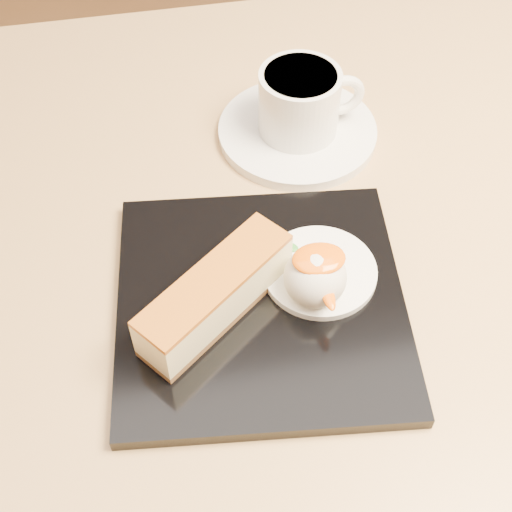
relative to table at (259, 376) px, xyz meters
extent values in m
cylinder|color=black|center=(0.00, 0.00, -0.21)|extent=(0.08, 0.08, 0.66)
cube|color=olive|center=(0.00, 0.00, 0.14)|extent=(0.80, 0.80, 0.04)
cube|color=black|center=(0.00, -0.03, 0.16)|extent=(0.24, 0.24, 0.01)
cube|color=brown|center=(-0.04, -0.03, 0.17)|extent=(0.13, 0.11, 0.01)
cube|color=beige|center=(-0.04, -0.03, 0.19)|extent=(0.13, 0.11, 0.03)
cube|color=#994510|center=(-0.04, -0.03, 0.21)|extent=(0.13, 0.11, 0.00)
cylinder|color=white|center=(0.05, -0.01, 0.17)|extent=(0.09, 0.09, 0.01)
sphere|color=white|center=(0.04, -0.03, 0.19)|extent=(0.05, 0.05, 0.05)
ellipsoid|color=#FF6608|center=(0.04, -0.03, 0.21)|extent=(0.04, 0.03, 0.01)
ellipsoid|color=#358A2D|center=(0.02, 0.01, 0.17)|extent=(0.02, 0.01, 0.00)
ellipsoid|color=#358A2D|center=(0.03, 0.02, 0.17)|extent=(0.02, 0.02, 0.00)
ellipsoid|color=#358A2D|center=(0.01, 0.02, 0.17)|extent=(0.01, 0.02, 0.00)
cylinder|color=white|center=(0.07, 0.16, 0.16)|extent=(0.15, 0.15, 0.01)
cylinder|color=white|center=(0.07, 0.16, 0.20)|extent=(0.07, 0.07, 0.06)
cylinder|color=black|center=(0.07, 0.16, 0.22)|extent=(0.07, 0.07, 0.00)
torus|color=white|center=(0.11, 0.16, 0.20)|extent=(0.04, 0.01, 0.04)
camera|label=1|loc=(-0.07, -0.34, 0.61)|focal=50.00mm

